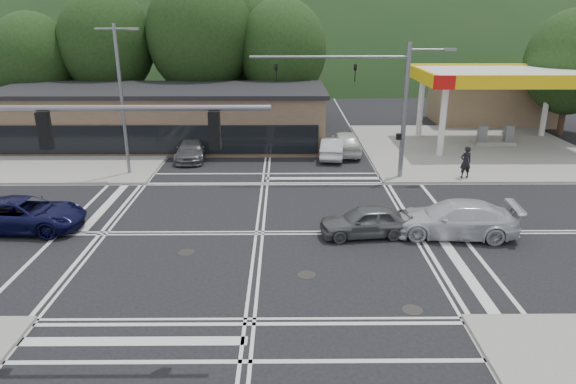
{
  "coord_description": "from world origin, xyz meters",
  "views": [
    {
      "loc": [
        1.15,
        -21.6,
        9.55
      ],
      "look_at": [
        1.32,
        1.7,
        1.4
      ],
      "focal_mm": 32.0,
      "sensor_mm": 36.0,
      "label": 1
    }
  ],
  "objects_px": {
    "car_grey_center": "(366,221)",
    "car_blue_west": "(24,214)",
    "car_silver_east": "(454,219)",
    "car_northbound": "(192,149)",
    "car_queue_b": "(345,142)",
    "car_queue_a": "(333,148)",
    "pedestrian": "(466,162)"
  },
  "relations": [
    {
      "from": "car_blue_west",
      "to": "car_queue_a",
      "type": "relative_size",
      "value": 1.27
    },
    {
      "from": "car_northbound",
      "to": "pedestrian",
      "type": "distance_m",
      "value": 17.94
    },
    {
      "from": "pedestrian",
      "to": "car_northbound",
      "type": "bearing_deg",
      "value": -26.73
    },
    {
      "from": "car_grey_center",
      "to": "car_silver_east",
      "type": "relative_size",
      "value": 0.75
    },
    {
      "from": "car_silver_east",
      "to": "car_queue_a",
      "type": "bearing_deg",
      "value": -156.25
    },
    {
      "from": "car_blue_west",
      "to": "car_grey_center",
      "type": "relative_size",
      "value": 1.33
    },
    {
      "from": "car_grey_center",
      "to": "car_blue_west",
      "type": "bearing_deg",
      "value": -99.46
    },
    {
      "from": "car_silver_east",
      "to": "pedestrian",
      "type": "distance_m",
      "value": 8.77
    },
    {
      "from": "car_silver_east",
      "to": "car_northbound",
      "type": "height_order",
      "value": "car_silver_east"
    },
    {
      "from": "car_queue_b",
      "to": "car_northbound",
      "type": "xyz_separation_m",
      "value": [
        -10.74,
        -1.25,
        -0.14
      ]
    },
    {
      "from": "car_queue_b",
      "to": "pedestrian",
      "type": "relative_size",
      "value": 2.52
    },
    {
      "from": "car_silver_east",
      "to": "car_northbound",
      "type": "distance_m",
      "value": 19.16
    },
    {
      "from": "car_silver_east",
      "to": "car_northbound",
      "type": "bearing_deg",
      "value": -127.0
    },
    {
      "from": "car_queue_a",
      "to": "car_northbound",
      "type": "distance_m",
      "value": 9.76
    },
    {
      "from": "car_silver_east",
      "to": "car_queue_b",
      "type": "distance_m",
      "value": 14.67
    },
    {
      "from": "car_grey_center",
      "to": "car_queue_a",
      "type": "bearing_deg",
      "value": 174.69
    },
    {
      "from": "car_blue_west",
      "to": "car_silver_east",
      "type": "bearing_deg",
      "value": -90.0
    },
    {
      "from": "car_blue_west",
      "to": "car_northbound",
      "type": "xyz_separation_m",
      "value": [
        5.64,
        12.25,
        -0.07
      ]
    },
    {
      "from": "car_queue_b",
      "to": "pedestrian",
      "type": "xyz_separation_m",
      "value": [
        6.51,
        -6.15,
        0.29
      ]
    },
    {
      "from": "car_northbound",
      "to": "car_silver_east",
      "type": "bearing_deg",
      "value": -45.69
    },
    {
      "from": "car_blue_west",
      "to": "pedestrian",
      "type": "bearing_deg",
      "value": -69.88
    },
    {
      "from": "car_queue_b",
      "to": "pedestrian",
      "type": "distance_m",
      "value": 8.96
    },
    {
      "from": "car_blue_west",
      "to": "car_queue_a",
      "type": "distance_m",
      "value": 19.82
    },
    {
      "from": "car_silver_east",
      "to": "car_queue_a",
      "type": "xyz_separation_m",
      "value": [
        -4.27,
        13.28,
        -0.09
      ]
    },
    {
      "from": "car_queue_a",
      "to": "car_northbound",
      "type": "height_order",
      "value": "car_queue_a"
    },
    {
      "from": "car_queue_a",
      "to": "car_queue_b",
      "type": "relative_size",
      "value": 0.88
    },
    {
      "from": "car_blue_west",
      "to": "car_queue_b",
      "type": "relative_size",
      "value": 1.12
    },
    {
      "from": "car_blue_west",
      "to": "pedestrian",
      "type": "distance_m",
      "value": 24.05
    },
    {
      "from": "car_blue_west",
      "to": "pedestrian",
      "type": "xyz_separation_m",
      "value": [
        22.89,
        7.35,
        0.36
      ]
    },
    {
      "from": "car_northbound",
      "to": "car_queue_a",
      "type": "bearing_deg",
      "value": -1.41
    },
    {
      "from": "car_queue_a",
      "to": "car_northbound",
      "type": "bearing_deg",
      "value": 9.51
    },
    {
      "from": "pedestrian",
      "to": "car_queue_b",
      "type": "bearing_deg",
      "value": -54.24
    }
  ]
}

